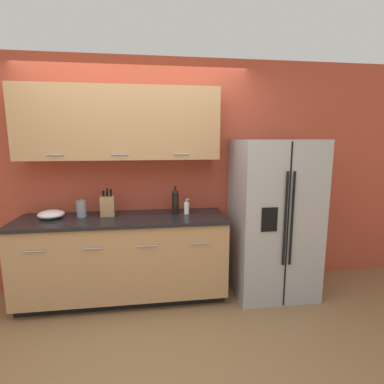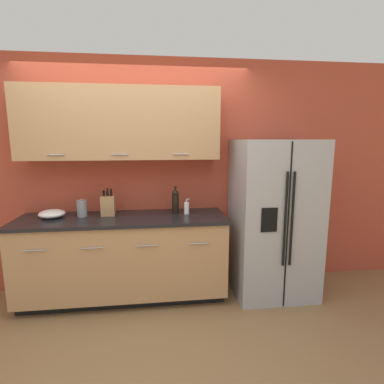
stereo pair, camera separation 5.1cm
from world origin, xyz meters
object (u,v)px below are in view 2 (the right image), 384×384
wine_bottle (175,201)px  steel_canister (82,208)px  knife_block (108,205)px  soap_dispenser (187,208)px  mixing_bowl (52,214)px  refrigerator (273,218)px

wine_bottle → steel_canister: size_ratio=1.59×
knife_block → soap_dispenser: size_ratio=1.76×
soap_dispenser → mixing_bowl: size_ratio=0.64×
steel_canister → knife_block: bearing=3.9°
mixing_bowl → soap_dispenser: bearing=-0.4°
refrigerator → steel_canister: bearing=176.6°
knife_block → mixing_bowl: (-0.57, -0.03, -0.07)m
soap_dispenser → mixing_bowl: (-1.40, 0.01, -0.02)m
steel_canister → soap_dispenser: bearing=-1.0°
steel_canister → wine_bottle: bearing=1.7°
soap_dispenser → steel_canister: steel_canister is taller
refrigerator → mixing_bowl: (-2.36, 0.11, 0.10)m
refrigerator → steel_canister: (-2.06, 0.12, 0.14)m
wine_bottle → knife_block: bearing=-179.1°
refrigerator → soap_dispenser: size_ratio=10.24×
knife_block → steel_canister: 0.27m
soap_dispenser → mixing_bowl: soap_dispenser is taller
soap_dispenser → wine_bottle: bearing=156.9°
knife_block → wine_bottle: 0.72m
wine_bottle → mixing_bowl: bearing=-178.2°
knife_block → wine_bottle: bearing=0.9°
soap_dispenser → steel_canister: 1.10m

